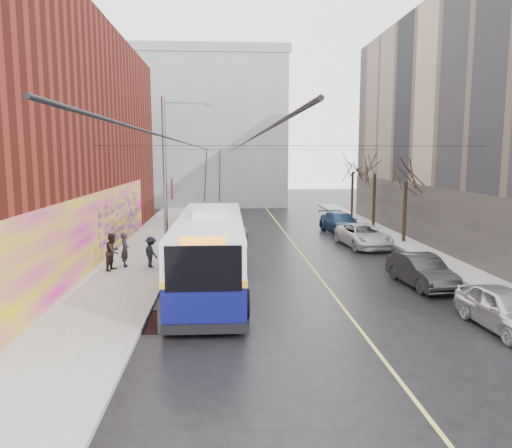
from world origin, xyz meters
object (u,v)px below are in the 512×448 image
at_px(parked_car_a, 505,309).
at_px(parked_car_d, 341,223).
at_px(following_car, 233,226).
at_px(tree_mid, 375,164).
at_px(pedestrian_a, 125,250).
at_px(streetlight_pole, 168,177).
at_px(tree_far, 353,164).
at_px(parked_car_b, 422,271).
at_px(pedestrian_c, 151,252).
at_px(tree_near, 406,170).
at_px(trolleybus, 210,250).
at_px(parked_car_c, 363,236).
at_px(pedestrian_b, 113,252).

bearing_deg(parked_car_a, parked_car_d, 88.37).
bearing_deg(following_car, tree_mid, 7.21).
height_order(parked_car_d, following_car, parked_car_d).
bearing_deg(pedestrian_a, streetlight_pole, -82.59).
bearing_deg(tree_far, parked_car_b, -97.21).
height_order(tree_far, pedestrian_c, tree_far).
bearing_deg(streetlight_pole, tree_near, 21.62).
bearing_deg(pedestrian_c, tree_far, -74.70).
distance_m(tree_mid, trolleybus, 22.02).
distance_m(parked_car_b, following_car, 17.22).
relative_size(following_car, pedestrian_a, 2.39).
relative_size(tree_far, parked_car_b, 1.48).
height_order(tree_near, pedestrian_c, tree_near).
distance_m(streetlight_pole, tree_mid, 19.96).
xyz_separation_m(parked_car_a, parked_car_c, (-0.54, 15.72, 0.00)).
relative_size(tree_far, following_car, 1.54).
bearing_deg(pedestrian_a, parked_car_d, -60.44).
bearing_deg(parked_car_c, tree_far, 72.72).
bearing_deg(parked_car_b, pedestrian_b, 160.37).
height_order(parked_car_a, pedestrian_c, pedestrian_c).
bearing_deg(parked_car_a, tree_near, 78.00).
xyz_separation_m(parked_car_c, following_car, (-8.48, 5.09, -0.01)).
height_order(trolleybus, pedestrian_a, trolleybus).
xyz_separation_m(streetlight_pole, parked_car_a, (12.60, -10.76, -4.11)).
height_order(tree_near, pedestrian_a, tree_near).
bearing_deg(pedestrian_b, parked_car_b, -87.64).
height_order(parked_car_c, pedestrian_b, pedestrian_b).
relative_size(trolleybus, parked_car_a, 3.07).
distance_m(parked_car_b, pedestrian_a, 14.87).
relative_size(tree_mid, following_car, 1.56).
distance_m(tree_far, pedestrian_c, 26.68).
xyz_separation_m(tree_far, pedestrian_b, (-17.85, -21.43, -4.03)).
bearing_deg(parked_car_d, parked_car_b, -98.30).
height_order(parked_car_c, pedestrian_a, pedestrian_a).
height_order(following_car, pedestrian_b, pedestrian_b).
distance_m(streetlight_pole, pedestrian_b, 4.84).
distance_m(tree_near, following_car, 12.97).
xyz_separation_m(parked_car_b, pedestrian_c, (-12.84, 4.04, 0.23)).
distance_m(tree_near, parked_car_c, 5.34).
relative_size(tree_near, tree_far, 0.97).
height_order(tree_near, parked_car_a, tree_near).
bearing_deg(parked_car_d, tree_mid, 25.85).
bearing_deg(parked_car_a, pedestrian_c, 140.50).
bearing_deg(trolleybus, tree_far, 62.82).
height_order(pedestrian_a, pedestrian_c, pedestrian_a).
relative_size(pedestrian_b, pedestrian_c, 1.18).
distance_m(parked_car_a, parked_car_b, 5.81).
relative_size(parked_car_d, pedestrian_a, 3.00).
xyz_separation_m(parked_car_d, pedestrian_b, (-14.65, -12.25, 0.33)).
bearing_deg(parked_car_c, parked_car_a, -93.74).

